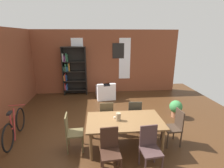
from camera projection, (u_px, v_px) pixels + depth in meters
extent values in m
plane|color=#422714|center=(106.00, 132.00, 4.98)|extent=(9.70, 9.70, 0.00)
cube|color=brown|center=(102.00, 62.00, 8.18)|extent=(7.43, 0.12, 3.03)
cube|color=white|center=(78.00, 59.00, 7.97)|extent=(0.55, 0.02, 1.97)
cube|color=white|center=(125.00, 59.00, 8.17)|extent=(0.55, 0.02, 1.97)
cube|color=brown|center=(125.00, 121.00, 4.15)|extent=(1.87, 1.06, 0.04)
cylinder|color=brown|center=(91.00, 147.00, 3.77)|extent=(0.07, 0.07, 0.71)
cylinder|color=brown|center=(163.00, 142.00, 3.92)|extent=(0.07, 0.07, 0.71)
cylinder|color=brown|center=(92.00, 127.00, 4.59)|extent=(0.07, 0.07, 0.71)
cylinder|color=brown|center=(151.00, 124.00, 4.74)|extent=(0.07, 0.07, 0.71)
cylinder|color=#998466|center=(118.00, 117.00, 4.11)|extent=(0.12, 0.12, 0.19)
cylinder|color=silver|center=(114.00, 118.00, 4.22)|extent=(0.04, 0.04, 0.05)
cube|color=#432F2E|center=(151.00, 151.00, 3.47)|extent=(0.43, 0.43, 0.04)
cube|color=#432F2E|center=(148.00, 136.00, 3.58)|extent=(0.38, 0.06, 0.50)
cylinder|color=#432F2E|center=(145.00, 168.00, 3.34)|extent=(0.04, 0.04, 0.43)
cylinder|color=#432F2E|center=(162.00, 166.00, 3.40)|extent=(0.04, 0.04, 0.43)
cylinder|color=#432F2E|center=(139.00, 156.00, 3.68)|extent=(0.04, 0.04, 0.43)
cylinder|color=#432F2E|center=(155.00, 154.00, 3.74)|extent=(0.04, 0.04, 0.43)
cube|color=#392A20|center=(172.00, 128.00, 4.34)|extent=(0.42, 0.42, 0.04)
cube|color=#392A20|center=(179.00, 119.00, 4.29)|extent=(0.05, 0.38, 0.50)
cylinder|color=#392A20|center=(161.00, 133.00, 4.55)|extent=(0.04, 0.04, 0.43)
cylinder|color=#392A20|center=(168.00, 141.00, 4.21)|extent=(0.04, 0.04, 0.43)
cylinder|color=#392A20|center=(174.00, 132.00, 4.60)|extent=(0.04, 0.04, 0.43)
cylinder|color=#392A20|center=(181.00, 140.00, 4.26)|extent=(0.04, 0.04, 0.43)
cube|color=#312E24|center=(134.00, 115.00, 5.06)|extent=(0.43, 0.43, 0.04)
cube|color=#312E24|center=(135.00, 110.00, 4.81)|extent=(0.38, 0.06, 0.50)
cylinder|color=#312E24|center=(139.00, 119.00, 5.30)|extent=(0.04, 0.04, 0.43)
cylinder|color=#312E24|center=(127.00, 119.00, 5.30)|extent=(0.04, 0.04, 0.43)
cylinder|color=#312E24|center=(140.00, 125.00, 4.95)|extent=(0.04, 0.04, 0.43)
cylinder|color=#312E24|center=(128.00, 125.00, 4.95)|extent=(0.04, 0.04, 0.43)
cube|color=brown|center=(75.00, 133.00, 4.12)|extent=(0.42, 0.42, 0.04)
cube|color=brown|center=(66.00, 125.00, 4.03)|extent=(0.05, 0.38, 0.50)
cylinder|color=brown|center=(83.00, 145.00, 4.04)|extent=(0.04, 0.04, 0.43)
cylinder|color=brown|center=(83.00, 137.00, 4.39)|extent=(0.04, 0.04, 0.43)
cylinder|color=brown|center=(67.00, 147.00, 3.99)|extent=(0.04, 0.04, 0.43)
cylinder|color=brown|center=(69.00, 138.00, 4.33)|extent=(0.04, 0.04, 0.43)
cube|color=#4D4029|center=(106.00, 116.00, 4.99)|extent=(0.42, 0.42, 0.04)
cube|color=#4D4029|center=(107.00, 111.00, 4.74)|extent=(0.38, 0.05, 0.50)
cylinder|color=#4D4029|center=(111.00, 120.00, 5.25)|extent=(0.04, 0.04, 0.43)
cylinder|color=#4D4029|center=(100.00, 121.00, 5.20)|extent=(0.04, 0.04, 0.43)
cylinder|color=#4D4029|center=(113.00, 126.00, 4.90)|extent=(0.04, 0.04, 0.43)
cylinder|color=#4D4029|center=(101.00, 127.00, 4.86)|extent=(0.04, 0.04, 0.43)
cube|color=#351F15|center=(111.00, 154.00, 3.40)|extent=(0.43, 0.43, 0.04)
cube|color=#351F15|center=(109.00, 138.00, 3.51)|extent=(0.38, 0.06, 0.50)
cylinder|color=#351F15|center=(101.00, 158.00, 3.61)|extent=(0.04, 0.04, 0.43)
cylinder|color=#351F15|center=(118.00, 157.00, 3.66)|extent=(0.04, 0.04, 0.43)
cube|color=black|center=(63.00, 71.00, 7.87)|extent=(0.04, 0.33, 2.28)
cube|color=black|center=(86.00, 71.00, 7.96)|extent=(0.04, 0.33, 2.28)
cube|color=black|center=(75.00, 71.00, 8.06)|extent=(1.10, 0.01, 2.28)
cube|color=black|center=(76.00, 90.00, 8.16)|extent=(1.06, 0.33, 0.04)
cube|color=#B22D28|center=(65.00, 86.00, 8.07)|extent=(0.03, 0.24, 0.34)
cube|color=#8C4C8C|center=(66.00, 87.00, 8.09)|extent=(0.04, 0.18, 0.22)
cube|color=#284C8C|center=(67.00, 87.00, 8.09)|extent=(0.04, 0.22, 0.28)
cube|color=black|center=(75.00, 81.00, 8.04)|extent=(1.06, 0.33, 0.04)
cube|color=orange|center=(65.00, 78.00, 7.95)|extent=(0.04, 0.25, 0.26)
cube|color=#B22D28|center=(65.00, 77.00, 7.95)|extent=(0.04, 0.22, 0.33)
cube|color=#284C8C|center=(66.00, 78.00, 7.96)|extent=(0.04, 0.27, 0.28)
cube|color=black|center=(75.00, 71.00, 7.91)|extent=(1.06, 0.33, 0.04)
cube|color=#33724C|center=(64.00, 69.00, 7.83)|extent=(0.03, 0.21, 0.22)
cube|color=#4C4C51|center=(65.00, 69.00, 7.84)|extent=(0.03, 0.20, 0.21)
cube|color=#33724C|center=(66.00, 67.00, 7.82)|extent=(0.05, 0.23, 0.35)
cube|color=#284C8C|center=(67.00, 69.00, 7.85)|extent=(0.05, 0.25, 0.21)
cube|color=#33724C|center=(68.00, 67.00, 7.83)|extent=(0.03, 0.20, 0.38)
cube|color=orange|center=(69.00, 67.00, 7.83)|extent=(0.03, 0.21, 0.37)
cube|color=black|center=(74.00, 62.00, 7.78)|extent=(1.06, 0.33, 0.04)
cube|color=white|center=(63.00, 57.00, 7.69)|extent=(0.03, 0.24, 0.36)
cube|color=#8C4C8C|center=(64.00, 59.00, 7.71)|extent=(0.04, 0.26, 0.25)
cube|color=#8C4C8C|center=(65.00, 59.00, 7.71)|extent=(0.03, 0.16, 0.24)
cube|color=#33724C|center=(66.00, 57.00, 7.70)|extent=(0.03, 0.21, 0.37)
cube|color=#33724C|center=(67.00, 58.00, 7.71)|extent=(0.04, 0.28, 0.30)
cube|color=black|center=(73.00, 47.00, 7.60)|extent=(1.06, 0.33, 0.04)
cube|color=white|center=(105.00, 94.00, 7.68)|extent=(0.89, 0.89, 0.40)
cube|color=white|center=(107.00, 88.00, 7.28)|extent=(0.81, 0.26, 0.35)
cube|color=white|center=(113.00, 87.00, 7.68)|extent=(0.21, 0.73, 0.15)
cube|color=white|center=(98.00, 88.00, 7.54)|extent=(0.21, 0.73, 0.15)
cube|color=black|center=(107.00, 85.00, 7.24)|extent=(0.30, 0.20, 0.08)
torus|color=black|center=(8.00, 138.00, 4.14)|extent=(0.12, 0.70, 0.70)
torus|color=black|center=(20.00, 119.00, 5.05)|extent=(0.12, 0.70, 0.70)
cylinder|color=#B23333|center=(14.00, 124.00, 4.57)|extent=(0.07, 0.31, 0.84)
cylinder|color=#B23333|center=(11.00, 122.00, 4.35)|extent=(0.04, 0.04, 0.45)
cube|color=black|center=(9.00, 113.00, 4.29)|extent=(0.10, 0.21, 0.05)
cylinder|color=#B23333|center=(17.00, 105.00, 4.82)|extent=(0.44, 0.07, 0.02)
cylinder|color=#9E6042|center=(175.00, 114.00, 5.89)|extent=(0.24, 0.24, 0.22)
sphere|color=#387F42|center=(176.00, 107.00, 5.81)|extent=(0.44, 0.44, 0.44)
cube|color=black|center=(118.00, 51.00, 8.03)|extent=(0.56, 0.03, 0.72)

